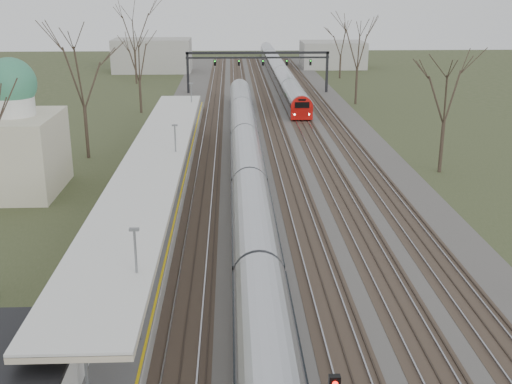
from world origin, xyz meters
TOP-DOWN VIEW (x-y plane):
  - track_bed at (0.26, 55.00)m, footprint 24.00×160.00m
  - platform at (-9.05, 37.50)m, footprint 3.50×69.00m
  - canopy at (-9.05, 32.99)m, footprint 4.10×50.00m
  - signal_gantry at (0.29, 84.99)m, footprint 21.00×0.59m
  - tree_west_far at (-17.00, 48.00)m, footprint 5.50×5.50m
  - tree_east_far at (14.00, 42.00)m, footprint 5.00×5.00m
  - train_near at (-2.50, 40.79)m, footprint 2.62×75.21m
  - train_far at (4.50, 100.86)m, footprint 2.62×75.21m

SIDE VIEW (x-z plane):
  - track_bed at x=0.26m, z-range -0.05..0.17m
  - platform at x=-9.05m, z-range 0.00..1.00m
  - train_near at x=-2.50m, z-range -0.05..3.00m
  - train_far at x=4.50m, z-range -0.05..3.00m
  - canopy at x=-9.05m, z-range 2.37..5.48m
  - signal_gantry at x=0.29m, z-range 1.87..7.95m
  - tree_east_far at x=14.00m, z-range 2.14..12.44m
  - tree_west_far at x=-17.00m, z-range 2.35..13.68m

